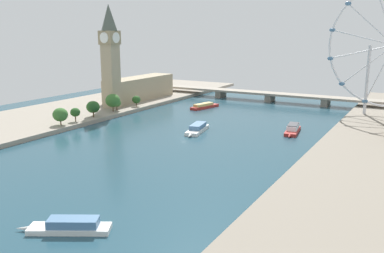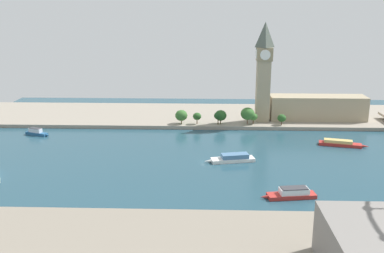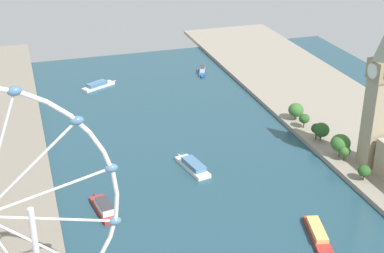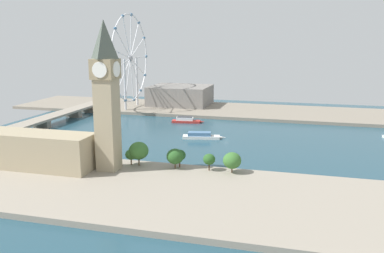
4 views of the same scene
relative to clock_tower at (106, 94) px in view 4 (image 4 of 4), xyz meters
name	(u,v)px [view 4 (image 4 of 4)]	position (x,y,z in m)	size (l,w,h in m)	color
ground_plane	(226,140)	(100.84, -51.17, -47.58)	(419.42, 419.42, 0.00)	#234756
riverbank_left	(181,194)	(-23.87, -51.17, -46.08)	(90.00, 520.00, 3.00)	gray
riverbank_right	(248,111)	(225.55, -51.17, -46.08)	(90.00, 520.00, 3.00)	gray
clock_tower	(106,94)	(0.00, 0.00, 0.00)	(14.27, 14.27, 85.91)	tan
parliament_block	(26,149)	(-7.74, 50.35, -33.99)	(22.00, 84.69, 21.17)	tan
tree_row_embankment	(169,155)	(12.59, -32.81, -36.89)	(11.92, 95.07, 14.48)	#513823
ferris_wheel	(130,59)	(208.63, 75.41, 8.28)	(96.72, 3.20, 101.75)	silver
riverside_hall	(180,95)	(242.69, 29.32, -33.83)	(55.79, 66.56, 21.50)	gray
river_bridge	(42,121)	(100.84, 115.53, -40.78)	(231.42, 16.50, 8.61)	gray
tour_boat_2	(84,141)	(62.22, 51.74, -45.67)	(14.36, 36.13, 4.50)	#B22D28
tour_boat_3	(186,120)	(157.43, -1.78, -45.23)	(11.65, 31.52, 5.81)	#B22D28
tour_boat_4	(201,136)	(99.82, -30.90, -45.40)	(14.24, 34.79, 5.27)	white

